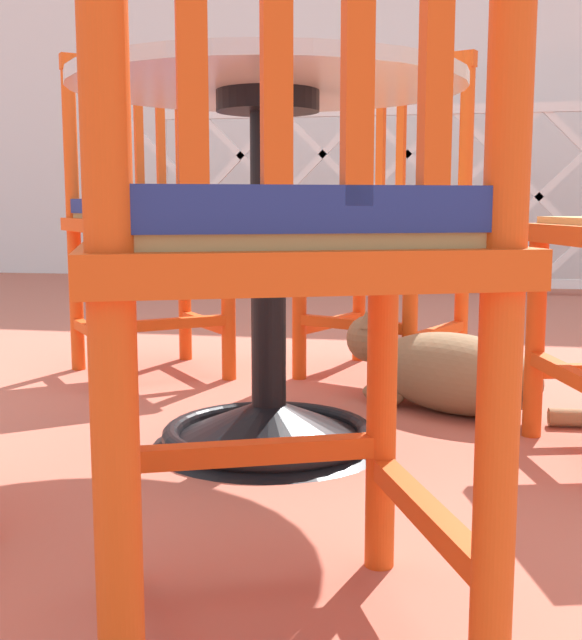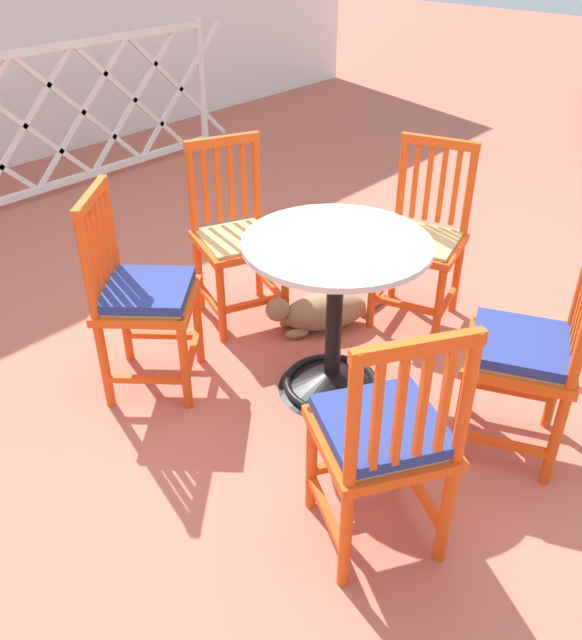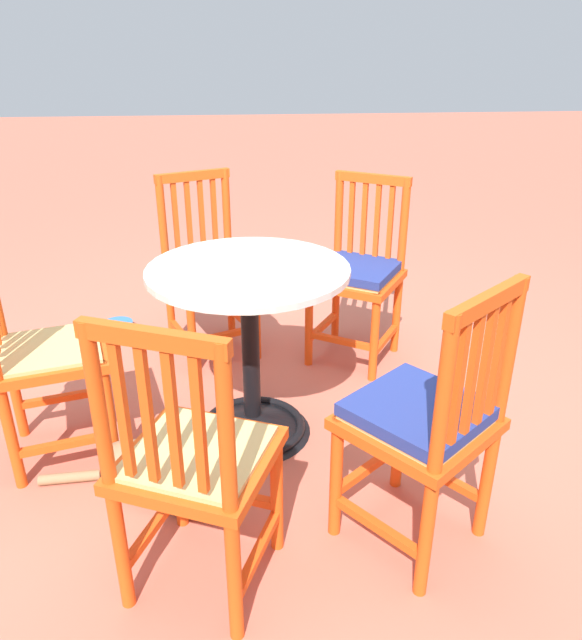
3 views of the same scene
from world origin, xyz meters
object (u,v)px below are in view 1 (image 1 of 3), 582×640
(orange_chair_at_corner, at_px, (146,219))
(tabby_cat, at_px, (441,371))
(cafe_table, at_px, (269,307))
(orange_chair_by_planter, at_px, (388,224))
(orange_chair_tucked_in, at_px, (283,245))

(orange_chair_at_corner, relative_size, tabby_cat, 1.29)
(cafe_table, xyz_separation_m, tabby_cat, (0.34, 0.36, -0.19))
(orange_chair_by_planter, height_order, tabby_cat, orange_chair_by_planter)
(orange_chair_by_planter, xyz_separation_m, orange_chair_tucked_in, (-0.00, -1.52, 0.01))
(orange_chair_by_planter, height_order, orange_chair_tucked_in, same)
(orange_chair_by_planter, relative_size, orange_chair_tucked_in, 1.00)
(orange_chair_tucked_in, bearing_deg, orange_chair_at_corner, 115.90)
(tabby_cat, bearing_deg, cafe_table, -133.50)
(tabby_cat, bearing_deg, orange_chair_tucked_in, -98.16)
(orange_chair_at_corner, height_order, tabby_cat, orange_chair_at_corner)
(cafe_table, bearing_deg, orange_chair_tucked_in, -76.55)
(orange_chair_tucked_in, bearing_deg, orange_chair_by_planter, 89.96)
(orange_chair_by_planter, distance_m, tabby_cat, 0.55)
(orange_chair_at_corner, xyz_separation_m, orange_chair_tucked_in, (0.68, -1.40, 0.00))
(cafe_table, relative_size, orange_chair_at_corner, 0.83)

